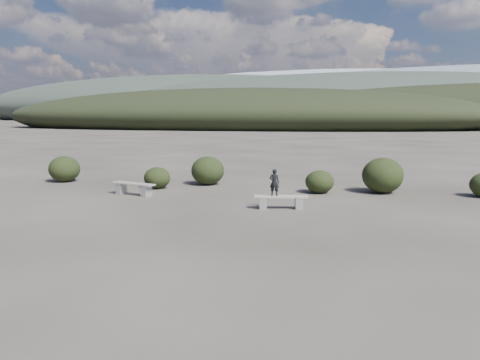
% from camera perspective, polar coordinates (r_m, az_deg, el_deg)
% --- Properties ---
extents(ground, '(1200.00, 1200.00, 0.00)m').
position_cam_1_polar(ground, '(10.73, -7.62, -8.25)').
color(ground, '#312C26').
rests_on(ground, ground).
extents(bench_left, '(1.88, 0.82, 0.46)m').
position_cam_1_polar(bench_left, '(17.89, -12.87, -0.93)').
color(bench_left, slate).
rests_on(bench_left, ground).
extents(bench_right, '(1.74, 0.74, 0.43)m').
position_cam_1_polar(bench_right, '(14.94, 5.03, -2.57)').
color(bench_right, slate).
rests_on(bench_right, ground).
extents(seated_person, '(0.32, 0.21, 0.86)m').
position_cam_1_polar(seated_person, '(14.83, 4.21, -0.29)').
color(seated_person, black).
rests_on(seated_person, bench_right).
extents(shrub_a, '(1.07, 1.07, 0.88)m').
position_cam_1_polar(shrub_a, '(19.29, -10.07, 0.26)').
color(shrub_a, black).
rests_on(shrub_a, ground).
extents(shrub_b, '(1.42, 1.42, 1.22)m').
position_cam_1_polar(shrub_b, '(20.07, -3.96, 1.15)').
color(shrub_b, black).
rests_on(shrub_b, ground).
extents(shrub_c, '(1.10, 1.10, 0.88)m').
position_cam_1_polar(shrub_c, '(18.13, 9.68, -0.21)').
color(shrub_c, black).
rests_on(shrub_c, ground).
extents(shrub_d, '(1.55, 1.55, 1.36)m').
position_cam_1_polar(shrub_d, '(18.69, 17.00, 0.54)').
color(shrub_d, black).
rests_on(shrub_d, ground).
extents(shrub_f, '(1.36, 1.36, 1.15)m').
position_cam_1_polar(shrub_f, '(22.33, -20.63, 1.27)').
color(shrub_f, black).
rests_on(shrub_f, ground).
extents(mountain_ridges, '(500.00, 400.00, 56.00)m').
position_cam_1_polar(mountain_ridges, '(348.83, 13.33, 9.05)').
color(mountain_ridges, black).
rests_on(mountain_ridges, ground).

